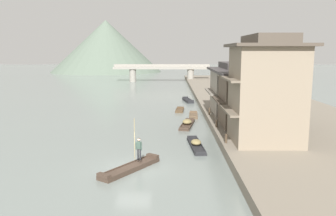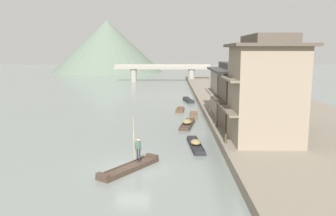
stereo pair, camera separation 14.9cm
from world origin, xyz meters
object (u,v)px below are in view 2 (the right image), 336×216
at_px(boat_moored_nearest, 188,100).
at_px(boat_moored_second, 196,145).
at_px(boat_moored_third, 187,124).
at_px(house_waterfront_nearest, 265,90).
at_px(boat_moored_far, 180,110).
at_px(house_waterfront_second, 251,96).
at_px(boat_midriver_drifting, 194,115).
at_px(mooring_post_dock_mid, 217,123).
at_px(boatman_person, 138,146).
at_px(mooring_post_dock_far, 210,111).
at_px(stone_bridge, 162,70).
at_px(mooring_post_dock_near, 226,139).
at_px(house_waterfront_tall, 235,88).
at_px(boat_foreground_poled, 130,168).

distance_m(boat_moored_nearest, boat_moored_second, 27.55).
xyz_separation_m(boat_moored_third, house_waterfront_nearest, (5.94, -9.63, 4.83)).
distance_m(boat_moored_far, house_waterfront_second, 15.10).
height_order(boat_midriver_drifting, mooring_post_dock_mid, mooring_post_dock_mid).
height_order(boatman_person, boat_moored_nearest, boatman_person).
xyz_separation_m(boat_moored_nearest, mooring_post_dock_mid, (1.76, -23.03, 0.97)).
xyz_separation_m(boat_midriver_drifting, mooring_post_dock_mid, (1.70, -9.61, 0.99)).
relative_size(house_waterfront_nearest, mooring_post_dock_far, 10.22).
height_order(house_waterfront_second, mooring_post_dock_far, house_waterfront_second).
relative_size(mooring_post_dock_far, stone_bridge, 0.03).
height_order(boat_moored_second, boat_moored_far, boat_moored_second).
relative_size(boat_moored_far, stone_bridge, 0.14).
relative_size(boat_moored_far, mooring_post_dock_far, 4.19).
bearing_deg(house_waterfront_second, mooring_post_dock_near, -116.84).
distance_m(house_waterfront_second, stone_bridge, 61.34).
xyz_separation_m(boat_moored_third, house_waterfront_tall, (5.96, 4.01, 3.52)).
relative_size(boat_foreground_poled, house_waterfront_nearest, 0.58).
bearing_deg(boat_midriver_drifting, boat_moored_far, 111.38).
height_order(house_waterfront_second, house_waterfront_tall, same).
bearing_deg(house_waterfront_nearest, boat_moored_far, 108.70).
xyz_separation_m(mooring_post_dock_far, stone_bridge, (-7.23, 54.56, 1.92)).
bearing_deg(boat_moored_second, mooring_post_dock_near, -32.38).
height_order(house_waterfront_nearest, mooring_post_dock_mid, house_waterfront_nearest).
relative_size(boat_moored_nearest, boat_midriver_drifting, 1.27).
relative_size(boat_midriver_drifting, stone_bridge, 0.14).
relative_size(boatman_person, boat_midriver_drifting, 0.81).
bearing_deg(boatman_person, boat_moored_second, 48.98).
xyz_separation_m(mooring_post_dock_near, mooring_post_dock_mid, (0.00, 6.01, -0.00)).
xyz_separation_m(boat_midriver_drifting, house_waterfront_nearest, (4.90, -15.12, 4.93)).
height_order(boat_moored_second, mooring_post_dock_far, mooring_post_dock_far).
bearing_deg(boat_moored_third, boat_midriver_drifting, 79.23).
distance_m(boat_moored_second, mooring_post_dock_mid, 5.17).
bearing_deg(house_waterfront_second, mooring_post_dock_far, 120.55).
xyz_separation_m(boat_moored_third, stone_bridge, (-4.48, 57.09, 2.87)).
distance_m(boat_moored_second, house_waterfront_tall, 14.27).
bearing_deg(mooring_post_dock_far, mooring_post_dock_mid, -90.00).
height_order(boat_moored_far, mooring_post_dock_far, mooring_post_dock_far).
bearing_deg(house_waterfront_tall, house_waterfront_second, -88.20).
xyz_separation_m(boat_moored_second, stone_bridge, (-4.87, 65.72, 2.90)).
distance_m(boat_moored_second, mooring_post_dock_near, 2.94).
height_order(boat_moored_far, stone_bridge, stone_bridge).
xyz_separation_m(mooring_post_dock_near, stone_bridge, (-7.23, 67.21, 1.97)).
relative_size(house_waterfront_nearest, stone_bridge, 0.33).
height_order(boat_midriver_drifting, mooring_post_dock_near, mooring_post_dock_near).
xyz_separation_m(house_waterfront_nearest, mooring_post_dock_mid, (-3.20, 5.51, -3.94)).
relative_size(boat_moored_second, boat_moored_third, 0.97).
distance_m(boat_moored_second, mooring_post_dock_far, 11.45).
height_order(boat_moored_nearest, stone_bridge, stone_bridge).
height_order(boat_moored_third, house_waterfront_second, house_waterfront_second).
height_order(boat_midriver_drifting, mooring_post_dock_far, mooring_post_dock_far).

